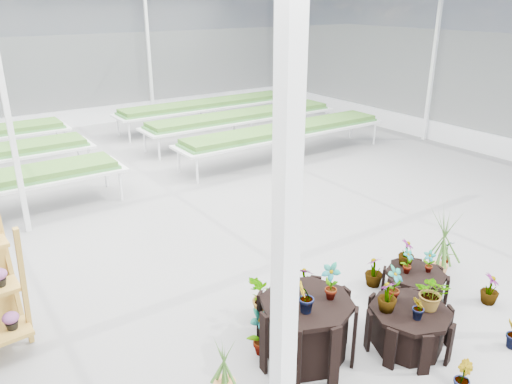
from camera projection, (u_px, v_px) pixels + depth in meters
ground_plane at (277, 273)px, 8.14m from camera, size 24.00×24.00×0.00m
greenhouse_shell at (280, 140)px, 7.32m from camera, size 18.00×24.00×4.50m
steel_frame at (280, 140)px, 7.32m from camera, size 18.00×24.00×4.50m
nursery_benches at (119, 147)px, 13.51m from camera, size 16.00×7.00×0.84m
plinth_tall at (306, 329)px, 6.13m from camera, size 1.31×1.31×0.81m
plinth_mid at (408, 328)px, 6.34m from camera, size 1.31×1.31×0.56m
plinth_low at (415, 285)px, 7.44m from camera, size 1.03×1.03×0.41m
nursery_plants at (359, 295)px, 6.66m from camera, size 4.96×3.09×1.31m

